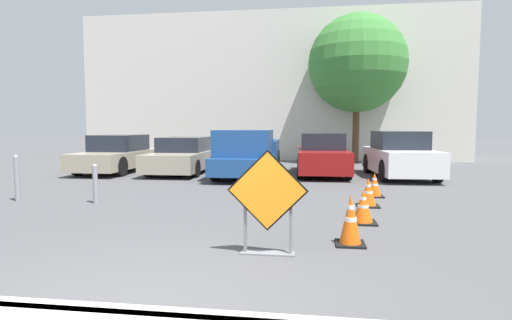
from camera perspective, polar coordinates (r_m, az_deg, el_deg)
name	(u,v)px	position (r m, az deg, el deg)	size (l,w,h in m)	color
ground_plane	(259,179)	(13.40, 0.40, -2.66)	(96.00, 96.00, 0.00)	#4C4C4F
curb_lip	(114,316)	(3.97, -19.61, -20.26)	(28.11, 0.20, 0.14)	beige
road_closed_sign	(267,199)	(5.37, 1.65, -5.62)	(1.09, 0.20, 1.43)	black
traffic_cone_nearest	(351,220)	(6.06, 13.35, -8.31)	(0.43, 0.43, 0.76)	black
traffic_cone_second	(363,207)	(7.46, 15.04, -6.51)	(0.48, 0.48, 0.61)	black
traffic_cone_third	(368,193)	(9.03, 15.72, -4.53)	(0.47, 0.47, 0.62)	black
traffic_cone_fourth	(374,185)	(10.32, 16.56, -3.46)	(0.45, 0.45, 0.60)	black
parked_car_nearest	(119,155)	(16.36, -19.04, 0.74)	(1.86, 4.60, 1.42)	#A39984
parked_car_second	(184,156)	(15.47, -10.22, 0.57)	(1.95, 4.70, 1.34)	#A39984
pickup_truck	(248,155)	(13.87, -1.22, 0.66)	(2.05, 5.14, 1.63)	navy
parked_car_third	(322,155)	(14.73, 9.44, 0.67)	(1.86, 4.40, 1.50)	maroon
parked_car_fourth	(399,156)	(14.55, 19.79, 0.53)	(2.02, 4.17, 1.58)	white
bollard_nearest	(95,182)	(9.73, -21.99, -2.99)	(0.12, 0.12, 0.90)	gray
bollard_second	(17,177)	(10.82, -31.00, -2.09)	(0.12, 0.12, 1.08)	gray
building_facade_backdrop	(273,90)	(23.30, 2.47, 9.94)	(20.21, 5.00, 7.68)	beige
street_tree_behind_lot	(357,64)	(20.03, 14.26, 13.20)	(4.62, 4.62, 7.04)	#513823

